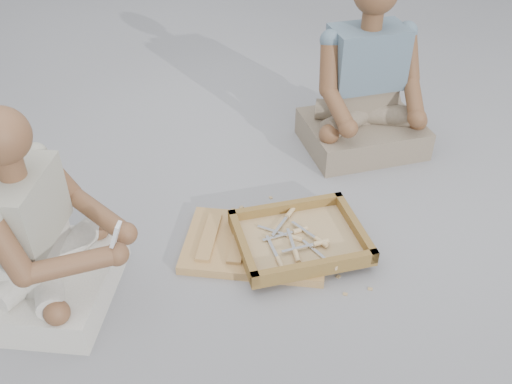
# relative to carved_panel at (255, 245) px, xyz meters

# --- Properties ---
(ground) EXTENTS (60.00, 60.00, 0.00)m
(ground) POSITION_rel_carved_panel_xyz_m (0.03, -0.13, -0.02)
(ground) COLOR #9C9CA1
(ground) RESTS_ON ground
(carved_panel) EXTENTS (0.65, 0.44, 0.04)m
(carved_panel) POSITION_rel_carved_panel_xyz_m (0.00, 0.00, 0.00)
(carved_panel) COLOR olive
(carved_panel) RESTS_ON ground
(tool_tray) EXTENTS (0.68, 0.62, 0.07)m
(tool_tray) POSITION_rel_carved_panel_xyz_m (0.20, 0.01, 0.05)
(tool_tray) COLOR brown
(tool_tray) RESTS_ON carved_panel
(chisel_0) EXTENTS (0.17, 0.16, 0.02)m
(chisel_0) POSITION_rel_carved_panel_xyz_m (0.28, -0.00, 0.06)
(chisel_0) COLOR silver
(chisel_0) RESTS_ON tool_tray
(chisel_1) EXTENTS (0.08, 0.22, 0.02)m
(chisel_1) POSITION_rel_carved_panel_xyz_m (0.19, -0.10, 0.06)
(chisel_1) COLOR silver
(chisel_1) RESTS_ON tool_tray
(chisel_2) EXTENTS (0.20, 0.12, 0.02)m
(chisel_2) POSITION_rel_carved_panel_xyz_m (0.18, 0.05, 0.05)
(chisel_2) COLOR silver
(chisel_2) RESTS_ON tool_tray
(chisel_3) EXTENTS (0.16, 0.17, 0.02)m
(chisel_3) POSITION_rel_carved_panel_xyz_m (0.33, -0.13, 0.05)
(chisel_3) COLOR silver
(chisel_3) RESTS_ON tool_tray
(chisel_4) EXTENTS (0.21, 0.11, 0.02)m
(chisel_4) POSITION_rel_carved_panel_xyz_m (0.27, -0.03, 0.07)
(chisel_4) COLOR silver
(chisel_4) RESTS_ON tool_tray
(chisel_5) EXTENTS (0.10, 0.21, 0.02)m
(chisel_5) POSITION_rel_carved_panel_xyz_m (0.12, -0.14, 0.05)
(chisel_5) COLOR silver
(chisel_5) RESTS_ON tool_tray
(chisel_6) EXTENTS (0.10, 0.21, 0.02)m
(chisel_6) POSITION_rel_carved_panel_xyz_m (0.14, 0.16, 0.06)
(chisel_6) COLOR silver
(chisel_6) RESTS_ON tool_tray
(chisel_7) EXTENTS (0.21, 0.09, 0.02)m
(chisel_7) POSITION_rel_carved_panel_xyz_m (0.16, 0.02, 0.05)
(chisel_7) COLOR silver
(chisel_7) RESTS_ON tool_tray
(wood_chip_0) EXTENTS (0.02, 0.02, 0.00)m
(wood_chip_0) POSITION_rel_carved_panel_xyz_m (-0.10, 0.29, -0.02)
(wood_chip_0) COLOR tan
(wood_chip_0) RESTS_ON ground
(wood_chip_1) EXTENTS (0.02, 0.02, 0.00)m
(wood_chip_1) POSITION_rel_carved_panel_xyz_m (-0.01, -0.15, -0.02)
(wood_chip_1) COLOR tan
(wood_chip_1) RESTS_ON ground
(wood_chip_2) EXTENTS (0.02, 0.02, 0.00)m
(wood_chip_2) POSITION_rel_carved_panel_xyz_m (0.41, -0.24, -0.02)
(wood_chip_2) COLOR tan
(wood_chip_2) RESTS_ON ground
(wood_chip_3) EXTENTS (0.02, 0.02, 0.00)m
(wood_chip_3) POSITION_rel_carved_panel_xyz_m (-0.01, 0.30, -0.02)
(wood_chip_3) COLOR tan
(wood_chip_3) RESTS_ON ground
(wood_chip_4) EXTENTS (0.02, 0.02, 0.00)m
(wood_chip_4) POSITION_rel_carved_panel_xyz_m (0.23, 0.03, -0.02)
(wood_chip_4) COLOR tan
(wood_chip_4) RESTS_ON ground
(wood_chip_5) EXTENTS (0.02, 0.02, 0.00)m
(wood_chip_5) POSITION_rel_carved_panel_xyz_m (0.22, 0.18, -0.02)
(wood_chip_5) COLOR tan
(wood_chip_5) RESTS_ON ground
(wood_chip_6) EXTENTS (0.02, 0.02, 0.00)m
(wood_chip_6) POSITION_rel_carved_panel_xyz_m (0.04, 0.38, -0.02)
(wood_chip_6) COLOR tan
(wood_chip_6) RESTS_ON ground
(wood_chip_7) EXTENTS (0.02, 0.02, 0.00)m
(wood_chip_7) POSITION_rel_carved_panel_xyz_m (-0.14, 0.27, -0.02)
(wood_chip_7) COLOR tan
(wood_chip_7) RESTS_ON ground
(wood_chip_8) EXTENTS (0.02, 0.02, 0.00)m
(wood_chip_8) POSITION_rel_carved_panel_xyz_m (0.51, -0.20, -0.02)
(wood_chip_8) COLOR tan
(wood_chip_8) RESTS_ON ground
(wood_chip_9) EXTENTS (0.02, 0.02, 0.00)m
(wood_chip_9) POSITION_rel_carved_panel_xyz_m (-0.00, 0.15, -0.02)
(wood_chip_9) COLOR tan
(wood_chip_9) RESTS_ON ground
(wood_chip_10) EXTENTS (0.02, 0.02, 0.00)m
(wood_chip_10) POSITION_rel_carved_panel_xyz_m (0.31, 0.13, -0.02)
(wood_chip_10) COLOR tan
(wood_chip_10) RESTS_ON ground
(wood_chip_11) EXTENTS (0.02, 0.02, 0.00)m
(wood_chip_11) POSITION_rel_carved_panel_xyz_m (0.09, 0.18, -0.02)
(wood_chip_11) COLOR tan
(wood_chip_11) RESTS_ON ground
(wood_chip_12) EXTENTS (0.02, 0.02, 0.00)m
(wood_chip_12) POSITION_rel_carved_panel_xyz_m (-0.04, -0.10, -0.02)
(wood_chip_12) COLOR tan
(wood_chip_12) RESTS_ON ground
(wood_chip_13) EXTENTS (0.02, 0.02, 0.00)m
(wood_chip_13) POSITION_rel_carved_panel_xyz_m (0.38, -0.14, -0.02)
(wood_chip_13) COLOR tan
(wood_chip_13) RESTS_ON ground
(craftsman) EXTENTS (0.58, 0.57, 0.88)m
(craftsman) POSITION_rel_carved_panel_xyz_m (-0.78, -0.38, 0.28)
(craftsman) COLOR beige
(craftsman) RESTS_ON ground
(companion) EXTENTS (0.77, 0.70, 0.99)m
(companion) POSITION_rel_carved_panel_xyz_m (0.50, 0.95, 0.31)
(companion) COLOR #81715D
(companion) RESTS_ON ground
(mobile_phone) EXTENTS (0.05, 0.04, 0.10)m
(mobile_phone) POSITION_rel_carved_panel_xyz_m (-0.46, -0.43, 0.40)
(mobile_phone) COLOR silver
(mobile_phone) RESTS_ON craftsman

